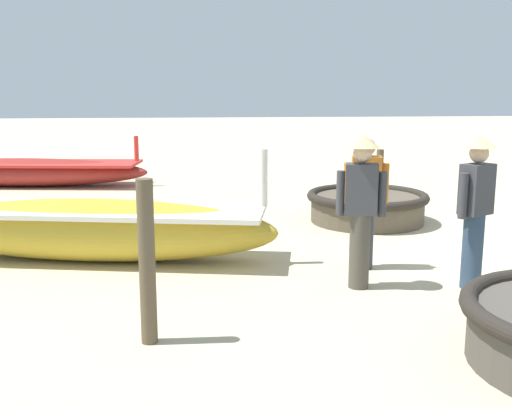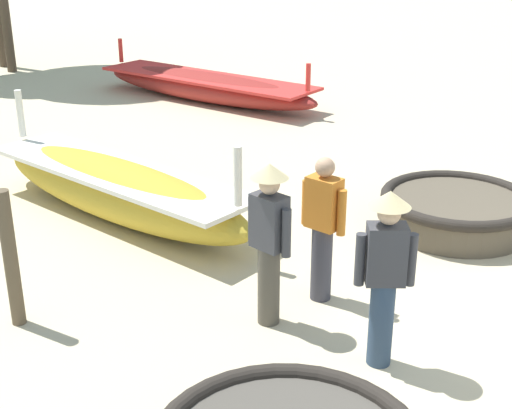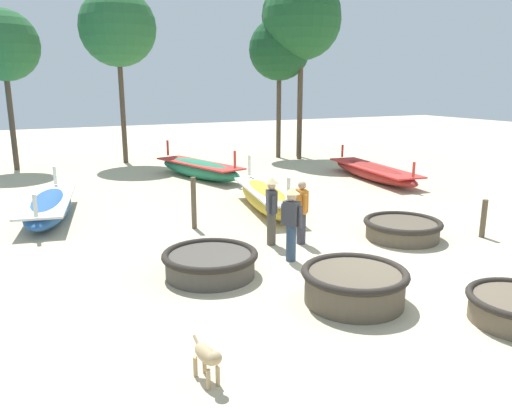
{
  "view_description": "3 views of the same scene",
  "coord_description": "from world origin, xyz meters",
  "px_view_note": "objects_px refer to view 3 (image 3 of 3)",
  "views": [
    {
      "loc": [
        -6.73,
        4.98,
        2.13
      ],
      "look_at": [
        0.24,
        4.26,
        0.78
      ],
      "focal_mm": 42.0,
      "sensor_mm": 36.0,
      "label": 1
    },
    {
      "loc": [
        -6.11,
        0.32,
        3.74
      ],
      "look_at": [
        0.41,
        3.93,
        0.77
      ],
      "focal_mm": 50.0,
      "sensor_mm": 36.0,
      "label": 2
    },
    {
      "loc": [
        -6.07,
        -7.1,
        3.86
      ],
      "look_at": [
        -0.51,
        4.31,
        0.76
      ],
      "focal_mm": 35.0,
      "sensor_mm": 36.0,
      "label": 3
    }
  ],
  "objects_px": {
    "fisherman_standing_left": "(291,219)",
    "tree_leftmost": "(118,28)",
    "tree_tall_back": "(302,20)",
    "long_boat_red_hull": "(199,169)",
    "dog": "(207,357)",
    "tree_center": "(3,46)",
    "tree_rightmost": "(279,50)",
    "tree_right_mid": "(301,16)",
    "coracle_tilted": "(402,228)",
    "long_boat_green_hull": "(373,172)",
    "long_boat_ochre_hull": "(266,198)",
    "mooring_post_shoreline": "(194,203)",
    "coracle_weathered": "(354,284)",
    "fisherman_with_hat": "(271,207)",
    "long_boat_white_hull": "(48,207)",
    "coracle_front_right": "(210,262)",
    "fisherman_by_coracle": "(302,211)",
    "mooring_post_inland": "(484,219)"
  },
  "relations": [
    {
      "from": "long_boat_white_hull",
      "to": "long_boat_ochre_hull",
      "type": "height_order",
      "value": "long_boat_ochre_hull"
    },
    {
      "from": "coracle_tilted",
      "to": "long_boat_red_hull",
      "type": "distance_m",
      "value": 10.32
    },
    {
      "from": "fisherman_by_coracle",
      "to": "tree_center",
      "type": "bearing_deg",
      "value": 112.22
    },
    {
      "from": "long_boat_red_hull",
      "to": "dog",
      "type": "bearing_deg",
      "value": -109.19
    },
    {
      "from": "tree_leftmost",
      "to": "tree_right_mid",
      "type": "distance_m",
      "value": 9.06
    },
    {
      "from": "coracle_tilted",
      "to": "mooring_post_shoreline",
      "type": "bearing_deg",
      "value": 144.25
    },
    {
      "from": "mooring_post_shoreline",
      "to": "tree_leftmost",
      "type": "distance_m",
      "value": 13.68
    },
    {
      "from": "fisherman_standing_left",
      "to": "tree_leftmost",
      "type": "height_order",
      "value": "tree_leftmost"
    },
    {
      "from": "fisherman_with_hat",
      "to": "tree_tall_back",
      "type": "height_order",
      "value": "tree_tall_back"
    },
    {
      "from": "fisherman_standing_left",
      "to": "mooring_post_inland",
      "type": "relative_size",
      "value": 1.69
    },
    {
      "from": "long_boat_white_hull",
      "to": "mooring_post_shoreline",
      "type": "bearing_deg",
      "value": -39.8
    },
    {
      "from": "long_boat_green_hull",
      "to": "fisherman_with_hat",
      "type": "distance_m",
      "value": 9.56
    },
    {
      "from": "mooring_post_inland",
      "to": "tree_center",
      "type": "distance_m",
      "value": 20.23
    },
    {
      "from": "dog",
      "to": "tree_leftmost",
      "type": "distance_m",
      "value": 20.49
    },
    {
      "from": "coracle_tilted",
      "to": "long_boat_green_hull",
      "type": "distance_m",
      "value": 8.05
    },
    {
      "from": "coracle_weathered",
      "to": "long_boat_red_hull",
      "type": "bearing_deg",
      "value": 82.85
    },
    {
      "from": "long_boat_white_hull",
      "to": "long_boat_red_hull",
      "type": "xyz_separation_m",
      "value": [
        6.11,
        4.05,
        0.05
      ]
    },
    {
      "from": "coracle_front_right",
      "to": "tree_leftmost",
      "type": "relative_size",
      "value": 0.24
    },
    {
      "from": "coracle_weathered",
      "to": "tree_center",
      "type": "relative_size",
      "value": 0.27
    },
    {
      "from": "tree_right_mid",
      "to": "mooring_post_shoreline",
      "type": "bearing_deg",
      "value": -132.21
    },
    {
      "from": "tree_right_mid",
      "to": "long_boat_white_hull",
      "type": "bearing_deg",
      "value": -149.68
    },
    {
      "from": "coracle_weathered",
      "to": "fisherman_standing_left",
      "type": "distance_m",
      "value": 2.47
    },
    {
      "from": "coracle_weathered",
      "to": "tree_tall_back",
      "type": "relative_size",
      "value": 0.22
    },
    {
      "from": "long_boat_red_hull",
      "to": "mooring_post_inland",
      "type": "height_order",
      "value": "long_boat_red_hull"
    },
    {
      "from": "coracle_weathered",
      "to": "dog",
      "type": "height_order",
      "value": "coracle_weathered"
    },
    {
      "from": "long_boat_green_hull",
      "to": "tree_center",
      "type": "bearing_deg",
      "value": 145.39
    },
    {
      "from": "coracle_tilted",
      "to": "tree_tall_back",
      "type": "relative_size",
      "value": 0.22
    },
    {
      "from": "fisherman_standing_left",
      "to": "tree_center",
      "type": "distance_m",
      "value": 17.34
    },
    {
      "from": "tree_center",
      "to": "tree_rightmost",
      "type": "bearing_deg",
      "value": -8.14
    },
    {
      "from": "coracle_tilted",
      "to": "tree_leftmost",
      "type": "relative_size",
      "value": 0.24
    },
    {
      "from": "long_boat_white_hull",
      "to": "fisherman_standing_left",
      "type": "distance_m",
      "value": 7.8
    },
    {
      "from": "long_boat_green_hull",
      "to": "long_boat_red_hull",
      "type": "xyz_separation_m",
      "value": [
        -6.29,
        3.46,
        0.07
      ]
    },
    {
      "from": "tree_right_mid",
      "to": "tree_tall_back",
      "type": "relative_size",
      "value": 1.04
    },
    {
      "from": "fisherman_standing_left",
      "to": "tree_right_mid",
      "type": "relative_size",
      "value": 0.18
    },
    {
      "from": "long_boat_green_hull",
      "to": "mooring_post_shoreline",
      "type": "relative_size",
      "value": 4.17
    },
    {
      "from": "tree_leftmost",
      "to": "tree_tall_back",
      "type": "xyz_separation_m",
      "value": [
        8.42,
        -2.64,
        0.51
      ]
    },
    {
      "from": "coracle_weathered",
      "to": "mooring_post_shoreline",
      "type": "xyz_separation_m",
      "value": [
        -1.02,
        5.77,
        0.36
      ]
    },
    {
      "from": "coracle_tilted",
      "to": "long_boat_green_hull",
      "type": "xyz_separation_m",
      "value": [
        4.46,
        6.7,
        0.05
      ]
    },
    {
      "from": "long_boat_ochre_hull",
      "to": "tree_center",
      "type": "height_order",
      "value": "tree_center"
    },
    {
      "from": "long_boat_red_hull",
      "to": "long_boat_ochre_hull",
      "type": "height_order",
      "value": "long_boat_ochre_hull"
    },
    {
      "from": "long_boat_red_hull",
      "to": "tree_right_mid",
      "type": "bearing_deg",
      "value": 27.26
    },
    {
      "from": "long_boat_red_hull",
      "to": "long_boat_green_hull",
      "type": "bearing_deg",
      "value": -28.83
    },
    {
      "from": "fisherman_by_coracle",
      "to": "tree_tall_back",
      "type": "bearing_deg",
      "value": 59.42
    },
    {
      "from": "coracle_tilted",
      "to": "dog",
      "type": "bearing_deg",
      "value": -150.71
    },
    {
      "from": "coracle_tilted",
      "to": "fisherman_with_hat",
      "type": "xyz_separation_m",
      "value": [
        -3.22,
        1.03,
        0.69
      ]
    },
    {
      "from": "coracle_weathered",
      "to": "long_boat_green_hull",
      "type": "height_order",
      "value": "long_boat_green_hull"
    },
    {
      "from": "long_boat_ochre_hull",
      "to": "dog",
      "type": "xyz_separation_m",
      "value": [
        -4.87,
        -7.83,
        -0.04
      ]
    },
    {
      "from": "long_boat_ochre_hull",
      "to": "long_boat_green_hull",
      "type": "bearing_deg",
      "value": 22.68
    },
    {
      "from": "coracle_front_right",
      "to": "long_boat_red_hull",
      "type": "xyz_separation_m",
      "value": [
        3.46,
        10.38,
        0.11
      ]
    },
    {
      "from": "mooring_post_inland",
      "to": "coracle_tilted",
      "type": "bearing_deg",
      "value": 157.4
    }
  ]
}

